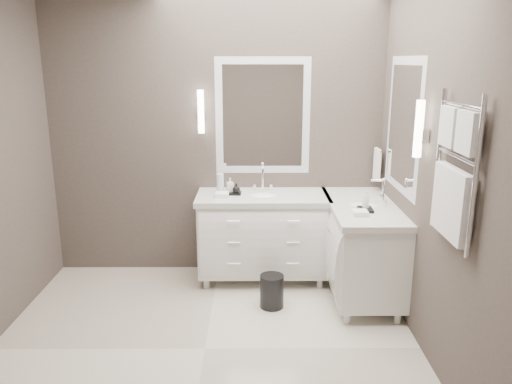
{
  "coord_description": "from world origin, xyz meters",
  "views": [
    {
      "loc": [
        0.36,
        -3.27,
        2.07
      ],
      "look_at": [
        0.38,
        0.7,
        1.01
      ],
      "focal_mm": 35.0,
      "sensor_mm": 36.0,
      "label": 1
    }
  ],
  "objects_px": {
    "waste_bin": "(272,291)",
    "vanity_right": "(362,243)",
    "towel_ladder": "(454,178)",
    "vanity_back": "(263,231)"
  },
  "relations": [
    {
      "from": "towel_ladder",
      "to": "waste_bin",
      "type": "relative_size",
      "value": 3.12
    },
    {
      "from": "towel_ladder",
      "to": "waste_bin",
      "type": "xyz_separation_m",
      "value": [
        -1.03,
        1.05,
        -1.25
      ]
    },
    {
      "from": "towel_ladder",
      "to": "waste_bin",
      "type": "bearing_deg",
      "value": 134.53
    },
    {
      "from": "vanity_right",
      "to": "waste_bin",
      "type": "relative_size",
      "value": 4.3
    },
    {
      "from": "vanity_back",
      "to": "towel_ladder",
      "type": "xyz_separation_m",
      "value": [
        1.1,
        -1.63,
        0.91
      ]
    },
    {
      "from": "vanity_right",
      "to": "vanity_back",
      "type": "bearing_deg",
      "value": 159.62
    },
    {
      "from": "waste_bin",
      "to": "vanity_right",
      "type": "bearing_deg",
      "value": 17.2
    },
    {
      "from": "towel_ladder",
      "to": "waste_bin",
      "type": "height_order",
      "value": "towel_ladder"
    },
    {
      "from": "vanity_right",
      "to": "towel_ladder",
      "type": "relative_size",
      "value": 1.38
    },
    {
      "from": "vanity_right",
      "to": "waste_bin",
      "type": "xyz_separation_m",
      "value": [
        -0.81,
        -0.25,
        -0.34
      ]
    }
  ]
}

